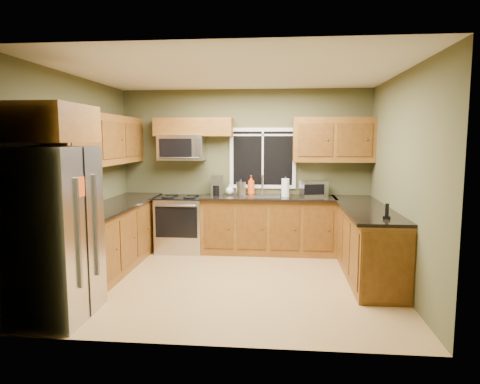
% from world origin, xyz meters
% --- Properties ---
extents(floor, '(4.20, 4.20, 0.00)m').
position_xyz_m(floor, '(0.00, 0.00, 0.00)').
color(floor, '#9D7945').
rests_on(floor, ground).
extents(ceiling, '(4.20, 4.20, 0.00)m').
position_xyz_m(ceiling, '(0.00, 0.00, 2.70)').
color(ceiling, white).
rests_on(ceiling, back_wall).
extents(back_wall, '(4.20, 0.00, 4.20)m').
position_xyz_m(back_wall, '(0.00, 1.80, 1.35)').
color(back_wall, '#4A4A2C').
rests_on(back_wall, ground).
extents(front_wall, '(4.20, 0.00, 4.20)m').
position_xyz_m(front_wall, '(0.00, -1.80, 1.35)').
color(front_wall, '#4A4A2C').
rests_on(front_wall, ground).
extents(left_wall, '(0.00, 3.60, 3.60)m').
position_xyz_m(left_wall, '(-2.10, 0.00, 1.35)').
color(left_wall, '#4A4A2C').
rests_on(left_wall, ground).
extents(right_wall, '(0.00, 3.60, 3.60)m').
position_xyz_m(right_wall, '(2.10, 0.00, 1.35)').
color(right_wall, '#4A4A2C').
rests_on(right_wall, ground).
extents(window, '(1.12, 0.03, 1.02)m').
position_xyz_m(window, '(0.30, 1.78, 1.55)').
color(window, white).
rests_on(window, back_wall).
extents(base_cabinets_left, '(0.60, 2.65, 0.90)m').
position_xyz_m(base_cabinets_left, '(-1.80, 0.48, 0.45)').
color(base_cabinets_left, brown).
rests_on(base_cabinets_left, ground).
extents(countertop_left, '(0.65, 2.65, 0.04)m').
position_xyz_m(countertop_left, '(-1.78, 0.48, 0.92)').
color(countertop_left, black).
rests_on(countertop_left, base_cabinets_left).
extents(base_cabinets_back, '(2.17, 0.60, 0.90)m').
position_xyz_m(base_cabinets_back, '(0.42, 1.50, 0.45)').
color(base_cabinets_back, brown).
rests_on(base_cabinets_back, ground).
extents(countertop_back, '(2.17, 0.65, 0.04)m').
position_xyz_m(countertop_back, '(0.42, 1.48, 0.92)').
color(countertop_back, black).
rests_on(countertop_back, base_cabinets_back).
extents(base_cabinets_peninsula, '(0.60, 2.52, 0.90)m').
position_xyz_m(base_cabinets_peninsula, '(1.80, 0.54, 0.45)').
color(base_cabinets_peninsula, brown).
rests_on(base_cabinets_peninsula, ground).
extents(countertop_peninsula, '(0.65, 2.50, 0.04)m').
position_xyz_m(countertop_peninsula, '(1.78, 0.55, 0.92)').
color(countertop_peninsula, black).
rests_on(countertop_peninsula, base_cabinets_peninsula).
extents(upper_cabinets_left, '(0.33, 2.65, 0.72)m').
position_xyz_m(upper_cabinets_left, '(-1.94, 0.48, 1.86)').
color(upper_cabinets_left, brown).
rests_on(upper_cabinets_left, left_wall).
extents(upper_cabinets_back_left, '(1.30, 0.33, 0.30)m').
position_xyz_m(upper_cabinets_back_left, '(-0.85, 1.64, 2.07)').
color(upper_cabinets_back_left, brown).
rests_on(upper_cabinets_back_left, back_wall).
extents(upper_cabinets_back_right, '(1.30, 0.33, 0.72)m').
position_xyz_m(upper_cabinets_back_right, '(1.45, 1.64, 1.86)').
color(upper_cabinets_back_right, brown).
rests_on(upper_cabinets_back_right, back_wall).
extents(upper_cabinet_over_fridge, '(0.72, 0.90, 0.38)m').
position_xyz_m(upper_cabinet_over_fridge, '(-1.74, -1.30, 2.03)').
color(upper_cabinet_over_fridge, brown).
rests_on(upper_cabinet_over_fridge, left_wall).
extents(refrigerator, '(0.74, 0.90, 1.80)m').
position_xyz_m(refrigerator, '(-1.74, -1.30, 0.90)').
color(refrigerator, '#B7B7BC').
rests_on(refrigerator, ground).
extents(range, '(0.76, 0.69, 0.94)m').
position_xyz_m(range, '(-1.05, 1.47, 0.47)').
color(range, '#B7B7BC').
rests_on(range, ground).
extents(microwave, '(0.76, 0.41, 0.42)m').
position_xyz_m(microwave, '(-1.05, 1.61, 1.73)').
color(microwave, '#B7B7BC').
rests_on(microwave, back_wall).
extents(sink, '(0.60, 0.42, 0.36)m').
position_xyz_m(sink, '(0.30, 1.49, 0.95)').
color(sink, slate).
rests_on(sink, countertop_back).
extents(toaster_oven, '(0.47, 0.41, 0.25)m').
position_xyz_m(toaster_oven, '(1.15, 1.62, 1.07)').
color(toaster_oven, '#B7B7BC').
rests_on(toaster_oven, countertop_back).
extents(coffee_maker, '(0.22, 0.29, 0.33)m').
position_xyz_m(coffee_maker, '(-0.45, 1.56, 1.09)').
color(coffee_maker, slate).
rests_on(coffee_maker, countertop_back).
extents(kettle, '(0.17, 0.17, 0.28)m').
position_xyz_m(kettle, '(-0.05, 1.58, 1.07)').
color(kettle, '#B7B7BC').
rests_on(kettle, countertop_back).
extents(paper_towel_roll, '(0.15, 0.15, 0.33)m').
position_xyz_m(paper_towel_roll, '(0.68, 1.51, 1.09)').
color(paper_towel_roll, white).
rests_on(paper_towel_roll, countertop_back).
extents(soap_bottle_a, '(0.15, 0.15, 0.33)m').
position_xyz_m(soap_bottle_a, '(0.11, 1.70, 1.10)').
color(soap_bottle_a, '#D74C14').
rests_on(soap_bottle_a, countertop_back).
extents(soap_bottle_b, '(0.11, 0.11, 0.20)m').
position_xyz_m(soap_bottle_b, '(0.69, 1.70, 1.04)').
color(soap_bottle_b, white).
rests_on(soap_bottle_b, countertop_back).
extents(soap_bottle_c, '(0.18, 0.18, 0.18)m').
position_xyz_m(soap_bottle_c, '(-0.25, 1.67, 1.03)').
color(soap_bottle_c, white).
rests_on(soap_bottle_c, countertop_back).
extents(cordless_phone, '(0.11, 0.11, 0.18)m').
position_xyz_m(cordless_phone, '(1.85, -0.36, 1.00)').
color(cordless_phone, black).
rests_on(cordless_phone, countertop_peninsula).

